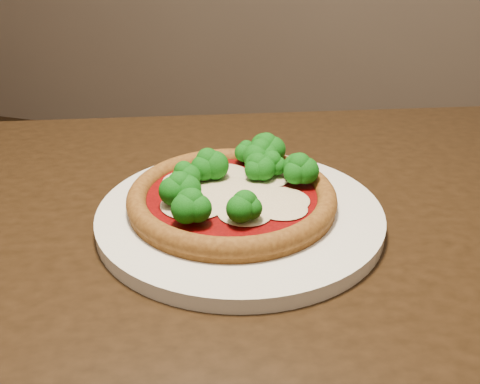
# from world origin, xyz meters

# --- Properties ---
(dining_table) EXTENTS (1.46, 1.27, 0.75)m
(dining_table) POSITION_xyz_m (0.21, -0.04, 0.66)
(dining_table) COLOR black
(dining_table) RESTS_ON floor
(plate) EXTENTS (0.34, 0.34, 0.02)m
(plate) POSITION_xyz_m (0.23, 0.03, 0.76)
(plate) COLOR silver
(plate) RESTS_ON dining_table
(pizza) EXTENTS (0.25, 0.25, 0.06)m
(pizza) POSITION_xyz_m (0.22, 0.04, 0.79)
(pizza) COLOR brown
(pizza) RESTS_ON plate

